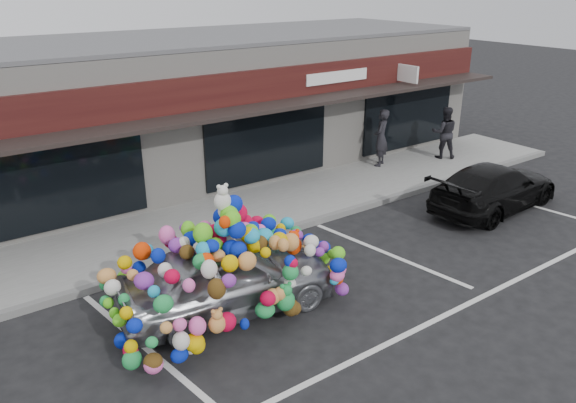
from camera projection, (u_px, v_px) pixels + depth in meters
ground at (295, 294)px, 11.42m from camera, size 90.00×90.00×0.00m
shop_building at (130, 113)px, 16.98m from camera, size 24.00×7.20×4.31m
sidewalk at (203, 225)px, 14.41m from camera, size 26.00×3.00×0.15m
kerb at (233, 246)px, 13.28m from camera, size 26.00×0.18×0.16m
parking_stripe_left at (142, 345)px, 9.83m from camera, size 0.73×4.37×0.01m
parking_stripe_mid at (387, 253)px, 13.09m from camera, size 0.73×4.37×0.01m
parking_stripe_right at (522, 203)px, 16.02m from camera, size 0.73×4.37×0.01m
lane_line at (450, 313)px, 10.77m from camera, size 14.00×0.12×0.01m
toy_car at (227, 270)px, 10.54m from camera, size 3.02×4.66×2.59m
black_sedan at (494, 187)px, 15.40m from camera, size 2.08×4.50×1.27m
pedestrian_a at (381, 138)px, 18.43m from camera, size 0.82×0.75×1.88m
pedestrian_b at (444, 133)px, 19.23m from camera, size 1.10×1.07×1.78m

